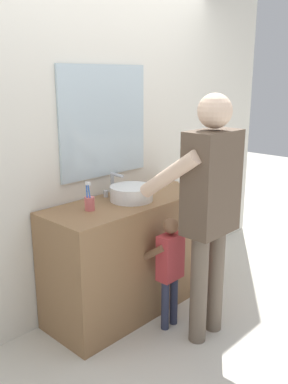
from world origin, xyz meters
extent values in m
plane|color=silver|center=(0.00, 0.00, 0.00)|extent=(14.00, 14.00, 0.00)
cube|color=silver|center=(0.00, 0.62, 1.35)|extent=(4.40, 0.08, 2.70)
cube|color=silver|center=(0.00, 0.57, 1.47)|extent=(0.84, 0.02, 0.84)
cube|color=olive|center=(0.00, 0.30, 0.45)|extent=(1.38, 0.54, 0.90)
cylinder|color=white|center=(0.00, 0.28, 0.95)|extent=(0.32, 0.32, 0.11)
cylinder|color=silver|center=(0.00, 0.28, 0.96)|extent=(0.27, 0.27, 0.09)
cylinder|color=#B7BABF|center=(0.00, 0.49, 0.99)|extent=(0.03, 0.03, 0.18)
cylinder|color=#B7BABF|center=(0.00, 0.43, 1.07)|extent=(0.02, 0.12, 0.02)
cylinder|color=#B7BABF|center=(-0.07, 0.49, 0.92)|extent=(0.04, 0.04, 0.05)
cylinder|color=#B7BABF|center=(0.07, 0.49, 0.92)|extent=(0.04, 0.04, 0.05)
cylinder|color=#D86666|center=(-0.37, 0.32, 0.95)|extent=(0.07, 0.07, 0.09)
cylinder|color=blue|center=(-0.38, 0.31, 1.00)|extent=(0.03, 0.02, 0.17)
cube|color=white|center=(-0.38, 0.31, 1.09)|extent=(0.01, 0.02, 0.02)
cylinder|color=blue|center=(-0.39, 0.33, 1.00)|extent=(0.02, 0.03, 0.17)
cube|color=white|center=(-0.39, 0.33, 1.09)|extent=(0.01, 0.02, 0.02)
cylinder|color=#2D334C|center=(-0.05, -0.11, 0.19)|extent=(0.06, 0.06, 0.39)
cylinder|color=#2D334C|center=(0.05, -0.11, 0.19)|extent=(0.06, 0.06, 0.39)
cube|color=#B7383D|center=(0.00, -0.11, 0.56)|extent=(0.19, 0.11, 0.34)
sphere|color=brown|center=(0.00, -0.11, 0.79)|extent=(0.11, 0.11, 0.11)
cylinder|color=brown|center=(-0.11, -0.02, 0.59)|extent=(0.05, 0.24, 0.18)
cylinder|color=brown|center=(0.11, -0.02, 0.59)|extent=(0.05, 0.24, 0.18)
cylinder|color=#6B5B4C|center=(0.01, -0.36, 0.39)|extent=(0.12, 0.12, 0.79)
cylinder|color=#6B5B4C|center=(0.20, -0.36, 0.39)|extent=(0.12, 0.12, 0.79)
cube|color=brown|center=(0.10, -0.36, 1.13)|extent=(0.39, 0.22, 0.68)
sphere|color=beige|center=(0.10, -0.36, 1.59)|extent=(0.22, 0.22, 0.22)
cylinder|color=beige|center=(-0.11, -0.18, 1.19)|extent=(0.10, 0.48, 0.37)
cylinder|color=beige|center=(0.32, -0.18, 1.19)|extent=(0.10, 0.48, 0.37)
cylinder|color=blue|center=(0.32, 0.00, 1.01)|extent=(0.01, 0.14, 0.03)
cube|color=white|center=(0.32, 0.07, 1.02)|extent=(0.01, 0.02, 0.02)
camera|label=1|loc=(-2.14, -1.89, 1.81)|focal=39.46mm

